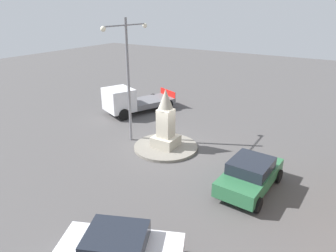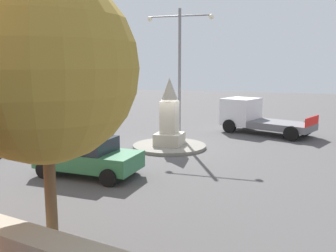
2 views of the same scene
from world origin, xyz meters
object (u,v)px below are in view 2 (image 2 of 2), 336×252
at_px(monument, 169,117).
at_px(car_green_approaching, 88,156).
at_px(tree_near_wall, 44,68).
at_px(truck_white_far_side, 254,116).
at_px(streetlamp, 180,60).

relative_size(monument, car_green_approaching, 0.85).
relative_size(monument, tree_near_wall, 0.55).
xyz_separation_m(car_green_approaching, truck_white_far_side, (5.35, 11.24, 0.24)).
distance_m(car_green_approaching, truck_white_far_side, 12.45).
relative_size(car_green_approaching, truck_white_far_side, 0.69).
bearing_deg(car_green_approaching, monument, 74.29).
relative_size(car_green_approaching, tree_near_wall, 0.65).
bearing_deg(tree_near_wall, truck_white_far_side, 79.69).
distance_m(streetlamp, car_green_approaching, 8.92).
bearing_deg(truck_white_far_side, streetlamp, -140.78).
height_order(monument, tree_near_wall, tree_near_wall).
bearing_deg(streetlamp, monument, -86.09).
bearing_deg(streetlamp, truck_white_far_side, 39.22).
bearing_deg(tree_near_wall, car_green_approaching, 111.90).
xyz_separation_m(monument, truck_white_far_side, (3.80, 5.71, -0.60)).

